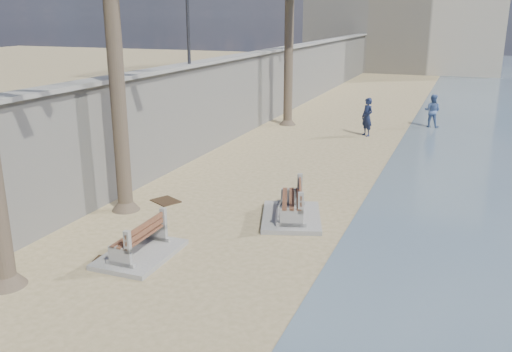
% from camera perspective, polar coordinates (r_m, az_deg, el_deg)
% --- Properties ---
extents(seawall, '(0.45, 70.00, 3.50)m').
position_cam_1_polar(seawall, '(27.96, 0.80, 9.26)').
color(seawall, gray).
rests_on(seawall, ground_plane).
extents(wall_cap, '(0.80, 70.00, 0.12)m').
position_cam_1_polar(wall_cap, '(27.78, 0.81, 12.94)').
color(wall_cap, gray).
rests_on(wall_cap, seawall).
extents(bench_near, '(1.43, 2.09, 0.87)m').
position_cam_1_polar(bench_near, '(12.76, -12.18, -6.73)').
color(bench_near, gray).
rests_on(bench_near, ground_plane).
extents(bench_far, '(2.18, 2.65, 0.95)m').
position_cam_1_polar(bench_far, '(14.69, 3.76, -3.04)').
color(bench_far, gray).
rests_on(bench_far, ground_plane).
extents(person_a, '(0.86, 0.85, 2.00)m').
position_cam_1_polar(person_a, '(25.25, 11.64, 6.39)').
color(person_a, '#151E3C').
rests_on(person_a, ground_plane).
extents(person_b, '(0.97, 0.81, 1.79)m').
position_cam_1_polar(person_b, '(28.10, 18.08, 6.72)').
color(person_b, '#455D8F').
rests_on(person_b, ground_plane).
extents(debris_c, '(0.98, 0.91, 0.03)m').
position_cam_1_polar(debris_c, '(16.39, -9.49, -2.61)').
color(debris_c, '#382616').
rests_on(debris_c, ground_plane).
extents(debris_d, '(0.51, 0.44, 0.03)m').
position_cam_1_polar(debris_d, '(12.92, -15.67, -8.45)').
color(debris_d, '#382616').
rests_on(debris_d, ground_plane).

